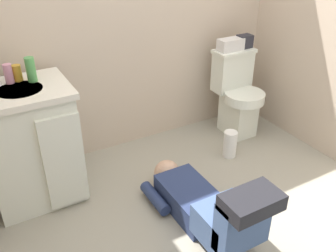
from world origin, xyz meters
TOP-DOWN VIEW (x-y plane):
  - ground_plane at (0.00, 0.00)m, footprint 3.08×3.01m
  - wall_back at (0.00, 1.04)m, footprint 2.74×0.08m
  - toilet at (0.88, 0.71)m, footprint 0.36×0.46m
  - vanity_cabinet at (-0.90, 0.67)m, footprint 0.60×0.53m
  - faucet at (-0.90, 0.82)m, footprint 0.02×0.02m
  - person_plumber at (-0.06, -0.18)m, footprint 0.39×1.06m
  - tissue_box at (0.83, 0.80)m, footprint 0.22×0.11m
  - toiletry_bag at (0.98, 0.80)m, footprint 0.12×0.09m
  - bottle_pink at (-0.93, 0.79)m, footprint 0.05×0.05m
  - bottle_amber at (-0.88, 0.80)m, footprint 0.06×0.06m
  - bottle_green at (-0.80, 0.75)m, footprint 0.06×0.06m
  - paper_towel_roll at (0.58, 0.39)m, footprint 0.11×0.11m

SIDE VIEW (x-z plane):
  - ground_plane at x=0.00m, z-range -0.04..0.00m
  - paper_towel_roll at x=0.58m, z-range 0.00..0.23m
  - person_plumber at x=-0.06m, z-range -0.08..0.44m
  - toilet at x=0.88m, z-range -0.01..0.74m
  - vanity_cabinet at x=-0.90m, z-range 0.01..0.83m
  - tissue_box at x=0.83m, z-range 0.75..0.85m
  - toiletry_bag at x=0.98m, z-range 0.75..0.86m
  - faucet at x=-0.90m, z-range 0.82..0.92m
  - bottle_amber at x=-0.88m, z-range 0.82..0.92m
  - bottle_pink at x=-0.93m, z-range 0.82..0.94m
  - bottle_green at x=-0.80m, z-range 0.82..0.98m
  - wall_back at x=0.00m, z-range 0.00..2.40m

